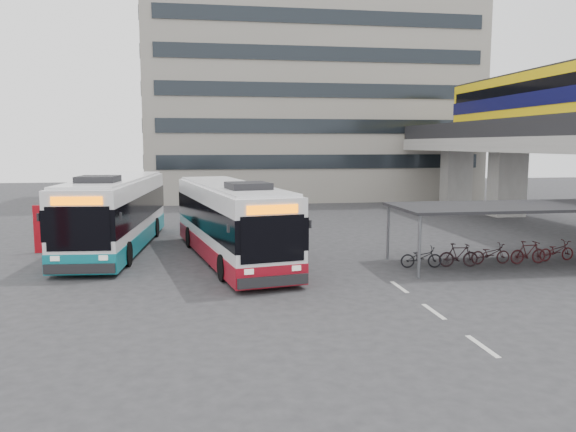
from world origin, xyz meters
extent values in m
plane|color=#28282B|center=(0.00, 0.00, 0.00)|extent=(120.00, 120.00, 0.00)
cube|color=gray|center=(17.00, 18.00, 2.30)|extent=(2.20, 1.60, 4.60)
cube|color=gray|center=(17.00, 26.00, 2.30)|extent=(2.20, 1.60, 4.60)
cube|color=gray|center=(17.00, 12.00, 5.05)|extent=(8.00, 32.00, 0.90)
cube|color=black|center=(13.25, 12.00, 6.05)|extent=(0.35, 32.00, 1.10)
cube|color=yellow|center=(17.00, 13.84, 7.60)|extent=(2.90, 20.00, 3.90)
cube|color=#0A0A3A|center=(17.00, 13.84, 7.80)|extent=(2.98, 20.02, 0.90)
cube|color=black|center=(17.00, 13.84, 8.60)|extent=(2.96, 19.20, 0.70)
cube|color=black|center=(17.00, 13.84, 9.55)|extent=(2.70, 19.60, 0.25)
cylinder|color=#595B60|center=(3.70, 4.80, 1.20)|extent=(0.12, 0.12, 2.40)
cylinder|color=#595B60|center=(3.70, 1.20, 1.20)|extent=(0.12, 0.12, 2.40)
cube|color=black|center=(8.50, 3.00, 2.48)|extent=(10.00, 4.00, 0.12)
imported|color=black|center=(4.50, 3.00, 0.45)|extent=(1.71, 0.60, 0.90)
imported|color=black|center=(6.10, 3.00, 0.50)|extent=(1.66, 0.47, 1.00)
imported|color=black|center=(7.70, 3.00, 0.45)|extent=(1.72, 0.60, 0.90)
imported|color=black|center=(9.30, 3.00, 0.50)|extent=(1.66, 0.47, 1.00)
imported|color=#350C0F|center=(10.90, 3.00, 0.45)|extent=(1.71, 0.60, 0.90)
cube|color=gray|center=(6.00, 36.00, 12.50)|extent=(30.00, 15.00, 25.00)
cube|color=beige|center=(2.50, -6.00, 0.01)|extent=(0.15, 1.60, 0.01)
cube|color=beige|center=(2.50, -3.00, 0.01)|extent=(0.15, 1.60, 0.01)
cube|color=beige|center=(2.50, 0.00, 0.01)|extent=(0.15, 1.60, 0.01)
cube|color=white|center=(-3.20, 5.94, 1.85)|extent=(4.78, 12.46, 2.79)
cube|color=maroon|center=(-3.20, 5.94, 0.56)|extent=(4.82, 12.50, 0.76)
cube|color=black|center=(-3.20, 5.94, 1.98)|extent=(4.84, 12.49, 1.17)
cube|color=#ED6600|center=(-2.08, -0.05, 2.89)|extent=(1.80, 0.41, 0.30)
cube|color=black|center=(-2.64, 2.95, 3.47)|extent=(1.83, 1.88, 0.28)
cylinder|color=black|center=(-3.68, 1.89, 0.51)|extent=(0.49, 1.05, 1.02)
cylinder|color=black|center=(-2.63, 9.52, 0.51)|extent=(0.49, 1.05, 1.02)
cube|color=white|center=(-8.52, 9.22, 1.92)|extent=(3.67, 12.80, 2.89)
cube|color=#0D707C|center=(-8.52, 9.22, 0.58)|extent=(3.72, 12.85, 0.79)
cube|color=black|center=(-8.52, 9.22, 2.05)|extent=(3.74, 12.83, 1.21)
cube|color=#ED6600|center=(-9.02, 2.92, 3.00)|extent=(1.88, 0.23, 0.32)
cube|color=black|center=(-8.77, 6.07, 3.60)|extent=(1.74, 1.81, 0.29)
cylinder|color=black|center=(-10.10, 5.29, 0.53)|extent=(0.40, 1.07, 1.05)
cylinder|color=black|center=(-6.98, 12.64, 0.53)|extent=(0.40, 1.07, 1.05)
imported|color=black|center=(-4.07, 4.62, 0.75)|extent=(0.50, 0.63, 1.50)
cube|color=#A30A14|center=(-12.00, 8.79, 1.13)|extent=(0.45, 0.15, 2.26)
cube|color=white|center=(-12.00, 8.79, 1.71)|extent=(0.49, 0.06, 0.45)
camera|label=1|loc=(-4.50, -18.73, 5.09)|focal=35.00mm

